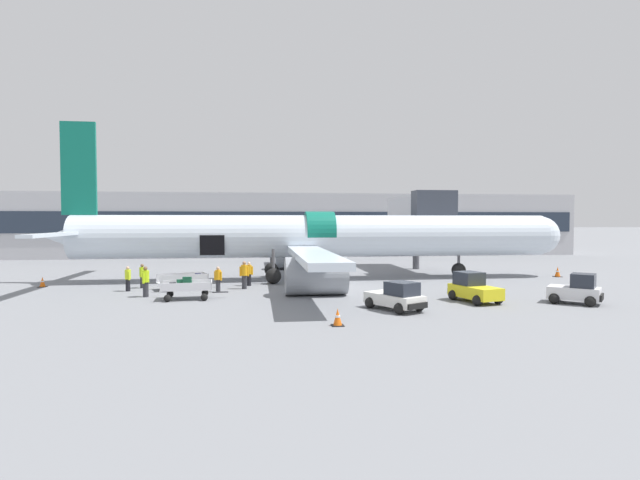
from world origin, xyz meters
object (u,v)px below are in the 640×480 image
baggage_tug_mid (473,289)px  ground_crew_loader_a (142,275)px  airplane (312,238)px  ground_crew_driver (244,274)px  baggage_cart_queued (188,289)px  ground_crew_loader_b (249,273)px  baggage_tug_lead (396,298)px  baggage_tug_rear (576,291)px  ground_crew_marshal (128,278)px  ground_crew_helper (146,281)px  ground_crew_supervisor (218,279)px  baggage_cart_loading (184,281)px

baggage_tug_mid → ground_crew_loader_a: bearing=157.7°
airplane → baggage_tug_mid: (7.60, -11.23, -2.39)m
ground_crew_driver → airplane: bearing=42.7°
baggage_cart_queued → ground_crew_loader_b: (3.36, 5.29, 0.29)m
baggage_tug_lead → baggage_cart_queued: bearing=155.5°
baggage_tug_rear → ground_crew_marshal: 26.12m
ground_crew_loader_b → ground_crew_helper: 7.23m
baggage_tug_mid → baggage_tug_rear: bearing=-14.8°
airplane → ground_crew_helper: (-10.54, -7.28, -2.14)m
baggage_cart_queued → ground_crew_loader_a: (-3.56, 5.00, 0.27)m
baggage_tug_rear → ground_crew_supervisor: 20.44m
ground_crew_driver → baggage_tug_lead: bearing=-48.6°
baggage_cart_queued → baggage_tug_mid: bearing=-10.4°
ground_crew_helper → baggage_tug_mid: bearing=-12.3°
baggage_tug_rear → ground_crew_loader_a: size_ratio=1.80×
baggage_tug_rear → ground_crew_helper: ground_crew_helper is taller
baggage_tug_mid → baggage_cart_loading: size_ratio=0.84×
baggage_cart_loading → ground_crew_supervisor: (2.26, -1.50, 0.33)m
baggage_cart_loading → ground_crew_supervisor: ground_crew_supervisor is taller
baggage_tug_mid → ground_crew_helper: 18.57m
baggage_tug_rear → baggage_cart_loading: 23.08m
ground_crew_marshal → baggage_cart_loading: bearing=7.3°
ground_crew_driver → baggage_tug_mid: bearing=-27.9°
airplane → ground_crew_helper: airplane is taller
baggage_tug_lead → baggage_cart_loading: baggage_tug_lead is taller
baggage_cart_loading → baggage_cart_queued: 4.13m
baggage_tug_rear → ground_crew_helper: 23.89m
baggage_tug_lead → ground_crew_loader_b: size_ratio=2.10×
baggage_cart_loading → baggage_cart_queued: (0.76, -4.06, 0.06)m
ground_crew_loader_a → airplane: bearing=16.1°
ground_crew_driver → ground_crew_supervisor: 2.00m
airplane → baggage_cart_queued: size_ratio=10.29×
baggage_tug_rear → ground_crew_loader_a: bearing=159.2°
baggage_tug_lead → baggage_cart_queued: (-10.73, 4.89, -0.07)m
baggage_tug_mid → ground_crew_supervisor: (-14.13, 5.44, 0.15)m
baggage_tug_mid → baggage_tug_rear: 5.32m
baggage_tug_rear → ground_crew_loader_a: 26.03m
baggage_tug_rear → baggage_cart_queued: (-20.78, 4.24, -0.12)m
baggage_cart_loading → ground_crew_helper: ground_crew_helper is taller
baggage_tug_lead → baggage_cart_loading: size_ratio=0.86×
ground_crew_driver → ground_crew_marshal: ground_crew_driver is taller
ground_crew_driver → ground_crew_marshal: size_ratio=1.15×
baggage_tug_lead → baggage_tug_rear: 10.07m
baggage_cart_loading → ground_crew_marshal: 3.41m
ground_crew_marshal → ground_crew_driver: bearing=1.2°
airplane → ground_crew_marshal: size_ratio=24.69×
ground_crew_loader_a → ground_crew_marshal: ground_crew_loader_a is taller
ground_crew_helper → ground_crew_marshal: size_ratio=1.14×
baggage_tug_rear → ground_crew_supervisor: size_ratio=1.81×
baggage_cart_loading → ground_crew_driver: bearing=-4.2°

